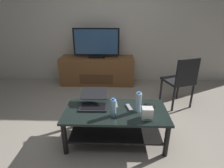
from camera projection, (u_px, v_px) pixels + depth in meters
ground_plane at (108, 137)px, 2.45m from camera, size 7.68×7.68×0.00m
back_wall at (113, 21)px, 4.04m from camera, size 6.40×0.12×2.80m
coffee_table at (116, 120)px, 2.28m from camera, size 1.29×0.63×0.45m
media_cabinet at (97, 70)px, 4.16m from camera, size 1.66×0.52×0.63m
television at (96, 44)px, 3.91m from camera, size 1.01×0.20×0.64m
dining_chair at (181, 79)px, 3.04m from camera, size 0.56×0.56×0.91m
laptop at (94, 101)px, 2.33m from camera, size 0.36×0.40×0.17m
router_box at (147, 113)px, 2.03m from camera, size 0.13×0.11×0.14m
water_bottle_near at (139, 102)px, 2.17m from camera, size 0.07×0.07×0.26m
water_bottle_far at (113, 108)px, 2.08m from camera, size 0.07×0.07×0.23m
cell_phone at (149, 106)px, 2.33m from camera, size 0.13×0.16×0.01m
tv_remote at (129, 107)px, 2.28m from camera, size 0.08×0.17×0.02m
soundbar_remote at (116, 105)px, 2.34m from camera, size 0.06×0.16×0.02m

